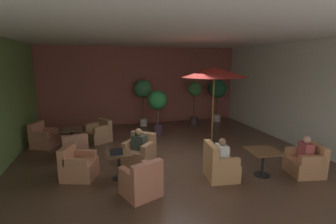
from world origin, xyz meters
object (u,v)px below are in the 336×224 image
armchair_front_right_east (220,166)px  armchair_mid_center_east (99,133)px  armchair_front_left_east (141,182)px  patron_by_window (306,150)px  armchair_front_left_south (140,153)px  potted_tree_mid_right (217,91)px  armchair_front_right_north (306,163)px  armchair_mid_center_south (44,138)px  iced_drink_cup (115,153)px  patio_umbrella_tall_red (214,73)px  potted_tree_mid_left (157,104)px  patron_with_friend (222,152)px  cafe_table_front_right (263,156)px  patron_blue_shirt (139,140)px  potted_tree_left_corner (143,91)px  cafe_table_mid_center (72,134)px  armchair_mid_center_north (75,149)px  armchair_front_left_north (78,166)px  open_laptop (116,153)px  cafe_table_front_left (119,159)px  potted_tree_right_corner (195,94)px

armchair_front_right_east → armchair_mid_center_east: bearing=126.6°
armchair_front_left_east → patron_by_window: 4.26m
armchair_front_left_south → potted_tree_mid_right: potted_tree_mid_right is taller
armchair_front_right_north → armchair_mid_center_south: size_ratio=0.99×
armchair_front_right_east → iced_drink_cup: armchair_front_right_east is taller
patio_umbrella_tall_red → potted_tree_mid_left: bearing=136.1°
armchair_front_left_east → armchair_mid_center_east: 4.26m
armchair_front_left_east → patron_with_friend: size_ratio=1.56×
cafe_table_front_right → potted_tree_mid_left: (-1.76, 4.26, 0.75)m
potted_tree_mid_left → patron_blue_shirt: bearing=-113.8°
potted_tree_mid_left → potted_tree_left_corner: bearing=100.8°
armchair_mid_center_south → iced_drink_cup: (2.19, -3.21, 0.42)m
cafe_table_front_right → patron_by_window: size_ratio=1.30×
armchair_front_left_east → cafe_table_mid_center: 4.06m
cafe_table_front_right → armchair_front_right_north: armchair_front_right_north is taller
armchair_mid_center_north → patron_with_friend: size_ratio=1.45×
armchair_front_left_east → armchair_mid_center_south: bearing=123.7°
armchair_front_left_north → armchair_front_left_south: armchair_front_left_south is taller
armchair_front_left_north → open_laptop: bearing=-27.1°
potted_tree_left_corner → potted_tree_mid_right: size_ratio=1.03×
armchair_front_right_east → open_laptop: (-2.48, 0.52, 0.40)m
armchair_mid_center_south → potted_tree_mid_right: bearing=14.3°
armchair_front_left_east → armchair_front_left_south: bearing=82.1°
potted_tree_mid_left → armchair_front_right_east: bearing=-81.5°
patio_umbrella_tall_red → armchair_front_left_north: bearing=-160.4°
patio_umbrella_tall_red → armchair_mid_center_south: bearing=168.3°
armchair_front_left_south → potted_tree_mid_left: (1.15, 2.63, 0.95)m
armchair_front_right_north → potted_tree_mid_left: bearing=122.8°
open_laptop → patio_umbrella_tall_red: bearing=30.3°
armchair_mid_center_south → potted_tree_mid_right: potted_tree_mid_right is taller
cafe_table_mid_center → patron_with_friend: bearing=-41.5°
armchair_front_left_east → armchair_front_right_north: (4.29, -0.07, -0.01)m
patron_by_window → open_laptop: bearing=169.5°
cafe_table_front_left → armchair_front_left_east: (0.40, -0.96, -0.19)m
armchair_front_left_east → armchair_mid_center_south: (-2.70, 4.04, -0.00)m
potted_tree_mid_right → patron_with_friend: 6.29m
potted_tree_mid_left → potted_tree_mid_right: (3.33, 1.52, 0.22)m
open_laptop → armchair_front_left_north: bearing=152.9°
cafe_table_front_left → patron_blue_shirt: (0.62, 0.79, 0.19)m
armchair_front_left_north → patron_blue_shirt: (1.61, 0.47, 0.39)m
armchair_front_right_north → cafe_table_mid_center: (-6.04, 3.73, 0.19)m
potted_tree_right_corner → cafe_table_mid_center: bearing=-159.5°
patron_by_window → armchair_front_left_south: bearing=155.2°
armchair_front_left_north → cafe_table_mid_center: size_ratio=1.32×
potted_tree_mid_right → potted_tree_right_corner: 1.37m
cafe_table_mid_center → potted_tree_left_corner: 3.84m
cafe_table_front_right → armchair_mid_center_east: size_ratio=0.80×
armchair_front_left_north → armchair_front_right_north: size_ratio=1.03×
armchair_front_left_north → armchair_front_right_north: 5.84m
armchair_front_left_south → potted_tree_right_corner: (3.16, 3.80, 1.14)m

